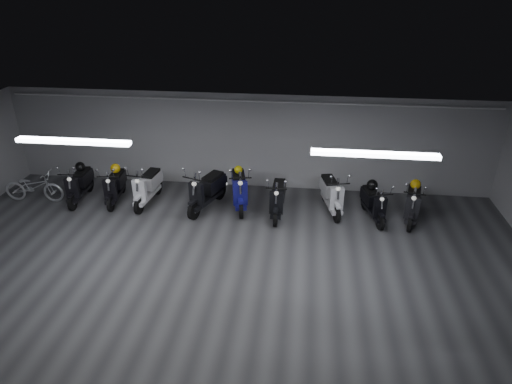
# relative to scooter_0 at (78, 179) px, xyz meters

# --- Properties ---
(floor) EXTENTS (14.00, 10.00, 0.01)m
(floor) POSITION_rel_scooter_0_xyz_m (4.52, -3.51, -0.65)
(floor) COLOR #3A3B3D
(floor) RESTS_ON ground
(ceiling) EXTENTS (14.00, 10.00, 0.01)m
(ceiling) POSITION_rel_scooter_0_xyz_m (4.52, -3.51, 2.16)
(ceiling) COLOR slate
(ceiling) RESTS_ON ground
(back_wall) EXTENTS (14.00, 0.01, 2.80)m
(back_wall) POSITION_rel_scooter_0_xyz_m (4.52, 1.50, 0.76)
(back_wall) COLOR #A0A0A3
(back_wall) RESTS_ON ground
(fluor_strip_left) EXTENTS (2.40, 0.18, 0.08)m
(fluor_strip_left) POSITION_rel_scooter_0_xyz_m (1.52, -2.51, 2.10)
(fluor_strip_left) COLOR white
(fluor_strip_left) RESTS_ON ceiling
(fluor_strip_right) EXTENTS (2.40, 0.18, 0.08)m
(fluor_strip_right) POSITION_rel_scooter_0_xyz_m (7.52, -2.51, 2.10)
(fluor_strip_right) COLOR white
(fluor_strip_right) RESTS_ON ceiling
(conduit) EXTENTS (13.60, 0.05, 0.05)m
(conduit) POSITION_rel_scooter_0_xyz_m (4.52, 1.41, 1.98)
(conduit) COLOR white
(conduit) RESTS_ON back_wall
(scooter_0) EXTENTS (0.68, 1.75, 1.28)m
(scooter_0) POSITION_rel_scooter_0_xyz_m (0.00, 0.00, 0.00)
(scooter_0) COLOR black
(scooter_0) RESTS_ON floor
(scooter_1) EXTENTS (0.74, 1.73, 1.25)m
(scooter_1) POSITION_rel_scooter_0_xyz_m (1.02, 0.04, -0.02)
(scooter_1) COLOR black
(scooter_1) RESTS_ON floor
(scooter_2) EXTENTS (0.78, 1.85, 1.34)m
(scooter_2) POSITION_rel_scooter_0_xyz_m (1.95, 0.04, 0.03)
(scooter_2) COLOR silver
(scooter_2) RESTS_ON floor
(scooter_3) EXTENTS (1.27, 2.02, 1.42)m
(scooter_3) POSITION_rel_scooter_0_xyz_m (3.65, -0.08, 0.07)
(scooter_3) COLOR black
(scooter_3) RESTS_ON floor
(scooter_4) EXTENTS (1.02, 1.99, 1.41)m
(scooter_4) POSITION_rel_scooter_0_xyz_m (4.49, 0.15, 0.07)
(scooter_4) COLOR navy
(scooter_4) RESTS_ON floor
(scooter_5) EXTENTS (0.61, 1.75, 1.29)m
(scooter_5) POSITION_rel_scooter_0_xyz_m (5.57, -0.19, 0.01)
(scooter_5) COLOR black
(scooter_5) RESTS_ON floor
(scooter_6) EXTENTS (1.00, 1.89, 1.34)m
(scooter_6) POSITION_rel_scooter_0_xyz_m (6.97, 0.18, 0.03)
(scooter_6) COLOR silver
(scooter_6) RESTS_ON floor
(scooter_7) EXTENTS (0.91, 1.68, 1.19)m
(scooter_7) POSITION_rel_scooter_0_xyz_m (8.04, -0.13, -0.04)
(scooter_7) COLOR black
(scooter_7) RESTS_ON floor
(scooter_9) EXTENTS (0.96, 1.81, 1.29)m
(scooter_9) POSITION_rel_scooter_0_xyz_m (9.02, -0.07, 0.00)
(scooter_9) COLOR black
(scooter_9) RESTS_ON floor
(bicycle) EXTENTS (1.68, 0.65, 1.07)m
(bicycle) POSITION_rel_scooter_0_xyz_m (-1.26, -0.19, -0.10)
(bicycle) COLOR silver
(bicycle) RESTS_ON floor
(helmet_0) EXTENTS (0.26, 0.26, 0.26)m
(helmet_0) POSITION_rel_scooter_0_xyz_m (9.08, 0.16, 0.29)
(helmet_0) COLOR #C6980B
(helmet_0) RESTS_ON scooter_9
(helmet_1) EXTENTS (0.23, 0.23, 0.23)m
(helmet_1) POSITION_rel_scooter_0_xyz_m (4.44, 0.40, 0.35)
(helmet_1) COLOR #D3C00C
(helmet_1) RESTS_ON scooter_4
(helmet_2) EXTENTS (0.27, 0.27, 0.27)m
(helmet_2) POSITION_rel_scooter_0_xyz_m (-0.01, 0.24, 0.29)
(helmet_2) COLOR black
(helmet_2) RESTS_ON scooter_0
(helmet_3) EXTENTS (0.27, 0.27, 0.27)m
(helmet_3) POSITION_rel_scooter_0_xyz_m (1.00, 0.27, 0.27)
(helmet_3) COLOR gold
(helmet_3) RESTS_ON scooter_1
(helmet_4) EXTENTS (0.28, 0.28, 0.28)m
(helmet_4) POSITION_rel_scooter_0_xyz_m (7.98, 0.09, 0.24)
(helmet_4) COLOR black
(helmet_4) RESTS_ON scooter_7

